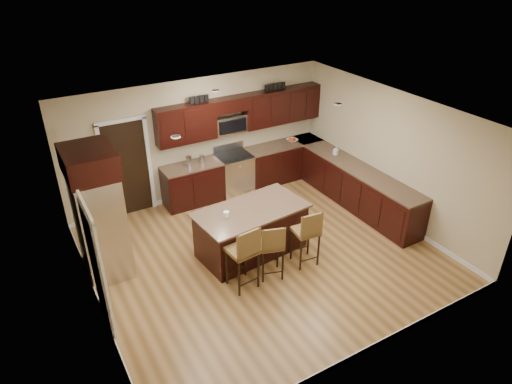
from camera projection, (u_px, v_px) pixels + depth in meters
floor at (263, 254)px, 8.58m from camera, size 6.00×6.00×0.00m
ceiling at (264, 118)px, 7.27m from camera, size 6.00×6.00×0.00m
wall_back at (199, 139)px, 10.01m from camera, size 6.00×0.00×6.00m
wall_left at (86, 242)px, 6.61m from camera, size 0.00×5.50×5.50m
wall_right at (390, 156)px, 9.24m from camera, size 0.00×5.50×5.50m
base_cabinets at (303, 179)px, 10.29m from camera, size 4.02×3.96×0.92m
upper_cabinets at (244, 112)px, 10.10m from camera, size 4.00×0.33×0.80m
range at (234, 173)px, 10.51m from camera, size 0.76×0.64×1.11m
microwave at (230, 124)px, 10.07m from camera, size 0.76×0.31×0.40m
doorway at (127, 169)px, 9.43m from camera, size 0.85×0.03×2.06m
pantry_door at (97, 271)px, 6.56m from camera, size 0.03×0.80×2.04m
letter_decor at (238, 93)px, 9.82m from camera, size 2.20×0.03×0.15m
island at (251, 232)px, 8.48m from camera, size 2.13×1.26×0.92m
stool_left at (244, 251)px, 7.41m from camera, size 0.49×0.49×1.20m
stool_mid at (272, 245)px, 7.69m from camera, size 0.51×0.51×1.08m
stool_right at (308, 232)px, 8.00m from camera, size 0.46×0.46×1.12m
refrigerator at (98, 212)px, 7.61m from camera, size 0.79×1.02×2.35m
floor_mat at (273, 200)px, 10.34m from camera, size 1.02×0.77×0.01m
fruit_bowl at (292, 140)px, 10.97m from camera, size 0.28×0.28×0.07m
soap_bottle at (336, 150)px, 10.27m from camera, size 0.12×0.12×0.21m
canister_tall at (189, 161)px, 9.76m from camera, size 0.12×0.12×0.23m
canister_short at (202, 159)px, 9.91m from camera, size 0.11×0.11×0.18m
island_jar at (226, 214)px, 7.99m from camera, size 0.10×0.10×0.10m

